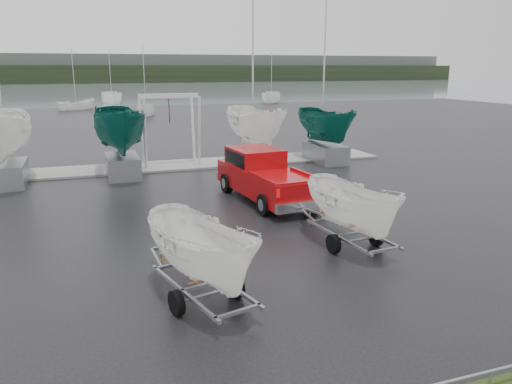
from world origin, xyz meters
The scene contains 17 objects.
ground_plane centered at (0.00, 0.00, 0.00)m, with size 120.00×120.00×0.00m, color black.
lake centered at (0.00, 100.00, -0.01)m, with size 300.00×300.00×0.00m, color slate.
dock centered at (0.00, 13.00, 0.05)m, with size 30.00×3.00×0.12m, color #9A9A94.
treeline centered at (0.00, 170.00, 3.00)m, with size 300.00×8.00×6.00m, color black.
far_hill centered at (0.00, 178.00, 5.00)m, with size 300.00×6.00×10.00m, color #4C5651.
pickup_truck centered at (4.74, 4.54, 1.09)m, with size 2.75×6.46×2.10m.
trailer_hitched centered at (5.31, -2.11, 2.65)m, with size 1.82×3.69×4.87m.
trailer_parked centered at (-0.02, -4.30, 2.67)m, with size 2.03×3.78×4.92m.
boat_hoist centered at (2.26, 13.00, 2.67)m, with size 3.30×2.18×4.12m.
keelboat_1 centered at (-0.60, 11.20, 4.04)m, with size 2.54×3.20×7.86m.
keelboat_2 centered at (6.71, 11.00, 3.82)m, with size 2.41×3.20×10.58m.
keelboat_3 centered at (11.23, 11.30, 3.38)m, with size 2.15×3.20×10.31m.
mast_rack_2 centered at (4.00, -9.50, 0.35)m, with size 7.00×0.56×0.06m.
moored_boat_2 centered at (4.95, 45.13, 0.01)m, with size 2.42×2.47×10.75m.
moored_boat_3 centered at (26.90, 60.86, 0.00)m, with size 3.81×3.84×11.68m.
moored_boat_5 centered at (2.49, 66.86, 0.00)m, with size 3.13×3.20×11.97m.
moored_boat_6 centered at (-2.82, 56.22, 0.01)m, with size 2.93×2.91×10.79m.
Camera 1 is at (-2.51, -15.20, 5.58)m, focal length 35.00 mm.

